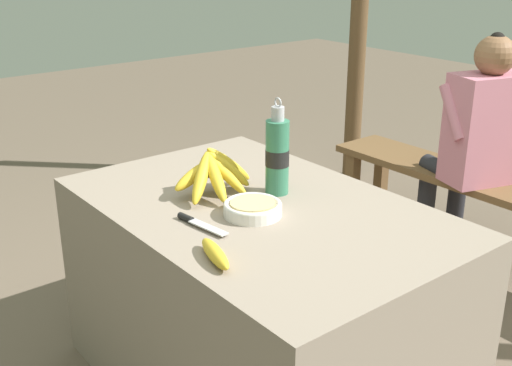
# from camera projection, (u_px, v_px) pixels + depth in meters

# --- Properties ---
(market_counter) EXTENTS (1.27, 0.83, 0.70)m
(market_counter) POSITION_uv_depth(u_px,v_px,m) (259.00, 301.00, 2.15)
(market_counter) COLOR gray
(market_counter) RESTS_ON ground_plane
(banana_bunch_ripe) EXTENTS (0.20, 0.32, 0.16)m
(banana_bunch_ripe) POSITION_uv_depth(u_px,v_px,m) (214.00, 173.00, 2.08)
(banana_bunch_ripe) COLOR #4C381E
(banana_bunch_ripe) RESTS_ON market_counter
(serving_bowl) EXTENTS (0.18, 0.18, 0.04)m
(serving_bowl) POSITION_uv_depth(u_px,v_px,m) (253.00, 208.00, 1.94)
(serving_bowl) COLOR white
(serving_bowl) RESTS_ON market_counter
(water_bottle) EXTENTS (0.08, 0.08, 0.32)m
(water_bottle) POSITION_uv_depth(u_px,v_px,m) (277.00, 155.00, 2.08)
(water_bottle) COLOR #337556
(water_bottle) RESTS_ON market_counter
(loose_banana_front) EXTENTS (0.18, 0.09, 0.04)m
(loose_banana_front) POSITION_uv_depth(u_px,v_px,m) (215.00, 254.00, 1.67)
(loose_banana_front) COLOR gold
(loose_banana_front) RESTS_ON market_counter
(knife) EXTENTS (0.20, 0.05, 0.02)m
(knife) POSITION_uv_depth(u_px,v_px,m) (195.00, 222.00, 1.88)
(knife) COLOR #BCBCC1
(knife) RESTS_ON market_counter
(wooden_bench) EXTENTS (1.89, 0.32, 0.42)m
(wooden_bench) POSITION_uv_depth(u_px,v_px,m) (506.00, 200.00, 2.95)
(wooden_bench) COLOR brown
(wooden_bench) RESTS_ON ground_plane
(seated_vendor) EXTENTS (0.46, 0.43, 1.11)m
(seated_vendor) POSITION_uv_depth(u_px,v_px,m) (478.00, 135.00, 2.97)
(seated_vendor) COLOR #232328
(seated_vendor) RESTS_ON ground_plane
(support_post_near) EXTENTS (0.11, 0.11, 2.25)m
(support_post_near) POSITION_uv_depth(u_px,v_px,m) (360.00, 3.00, 3.89)
(support_post_near) COLOR brown
(support_post_near) RESTS_ON ground_plane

